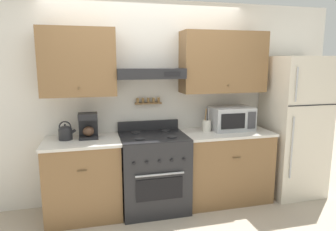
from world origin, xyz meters
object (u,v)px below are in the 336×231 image
(refrigerator, at_px, (294,126))
(microwave, at_px, (231,118))
(coffee_maker, at_px, (88,126))
(utensil_crock, at_px, (207,125))
(tea_kettle, at_px, (65,132))
(stove_range, at_px, (154,172))

(refrigerator, distance_m, microwave, 0.90)
(coffee_maker, relative_size, utensil_crock, 0.99)
(coffee_maker, bearing_deg, tea_kettle, -174.82)
(microwave, bearing_deg, refrigerator, -6.69)
(refrigerator, distance_m, tea_kettle, 2.95)
(stove_range, distance_m, microwave, 1.22)
(microwave, relative_size, utensil_crock, 1.79)
(stove_range, distance_m, utensil_crock, 0.89)
(coffee_maker, height_order, microwave, microwave)
(microwave, bearing_deg, tea_kettle, -179.50)
(stove_range, height_order, microwave, microwave)
(stove_range, xyz_separation_m, refrigerator, (1.94, -0.00, 0.47))
(tea_kettle, bearing_deg, utensil_crock, 0.00)
(tea_kettle, distance_m, coffee_maker, 0.26)
(refrigerator, bearing_deg, microwave, 173.31)
(coffee_maker, xyz_separation_m, utensil_crock, (1.47, -0.02, -0.07))
(stove_range, xyz_separation_m, tea_kettle, (-1.00, 0.08, 0.54))
(refrigerator, bearing_deg, stove_range, 179.97)
(tea_kettle, relative_size, utensil_crock, 0.73)
(refrigerator, distance_m, coffee_maker, 2.70)
(stove_range, distance_m, tea_kettle, 1.14)
(refrigerator, height_order, tea_kettle, refrigerator)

